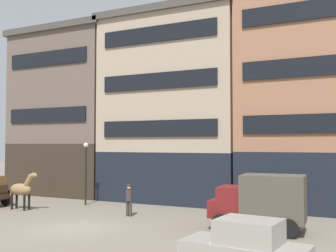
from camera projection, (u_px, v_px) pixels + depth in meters
name	position (u px, v px, depth m)	size (l,w,h in m)	color
ground_plane	(75.00, 228.00, 19.68)	(120.00, 120.00, 0.00)	slate
building_far_left	(70.00, 112.00, 33.72)	(9.25, 5.97, 13.29)	#33281E
building_center_left	(175.00, 106.00, 29.59)	(10.47, 5.97, 13.48)	black
building_center_right	(308.00, 73.00, 25.66)	(8.68, 5.97, 16.94)	black
draft_horse	(22.00, 189.00, 25.08)	(2.35, 0.71, 2.30)	#937047
delivery_truck_near	(260.00, 201.00, 18.85)	(4.44, 2.33, 2.62)	maroon
sedan_dark	(246.00, 250.00, 12.03)	(3.84, 2.16, 1.83)	gray
pedestrian_officer	(129.00, 199.00, 22.83)	(0.38, 0.38, 1.79)	#38332D
streetlamp_curbside	(86.00, 164.00, 27.08)	(0.32, 0.32, 4.12)	black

